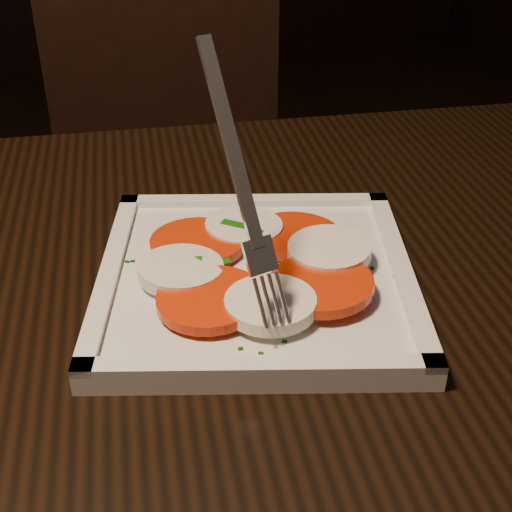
# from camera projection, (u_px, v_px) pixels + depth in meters

# --- Properties ---
(table) EXTENTS (1.30, 0.96, 0.75)m
(table) POSITION_uv_depth(u_px,v_px,m) (173.00, 433.00, 0.57)
(table) COLOR black
(table) RESTS_ON ground
(chair) EXTENTS (0.51, 0.51, 0.93)m
(chair) POSITION_uv_depth(u_px,v_px,m) (166.00, 163.00, 1.28)
(chair) COLOR black
(chair) RESTS_ON ground
(plate) EXTENTS (0.31, 0.31, 0.01)m
(plate) POSITION_uv_depth(u_px,v_px,m) (256.00, 280.00, 0.57)
(plate) COLOR white
(plate) RESTS_ON table
(caprese_salad) EXTENTS (0.20, 0.19, 0.02)m
(caprese_salad) POSITION_uv_depth(u_px,v_px,m) (256.00, 263.00, 0.56)
(caprese_salad) COLOR red
(caprese_salad) RESTS_ON plate
(fork) EXTENTS (0.06, 0.10, 0.17)m
(fork) POSITION_uv_depth(u_px,v_px,m) (232.00, 175.00, 0.47)
(fork) COLOR white
(fork) RESTS_ON caprese_salad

